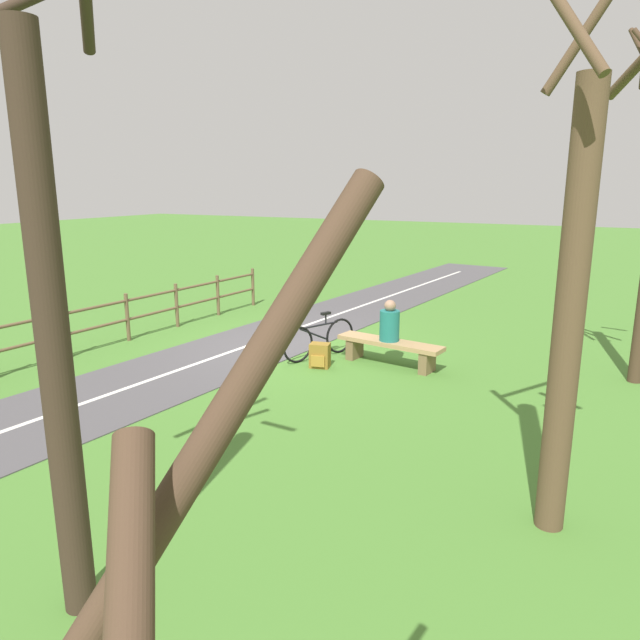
{
  "coord_description": "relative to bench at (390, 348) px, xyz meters",
  "views": [
    {
      "loc": [
        -5.89,
        9.97,
        3.28
      ],
      "look_at": [
        -1.61,
        1.72,
        1.09
      ],
      "focal_mm": 32.66,
      "sensor_mm": 36.0,
      "label": 1
    }
  ],
  "objects": [
    {
      "name": "ground_plane",
      "position": [
        2.29,
        -0.25,
        -0.33
      ],
      "size": [
        80.0,
        80.0,
        0.0
      ],
      "primitive_type": "plane",
      "color": "#477A2D"
    },
    {
      "name": "paved_path",
      "position": [
        3.41,
        3.75,
        -0.32
      ],
      "size": [
        6.16,
        36.06,
        0.02
      ],
      "primitive_type": "cube",
      "rotation": [
        0.0,
        0.0,
        -0.1
      ],
      "color": "#4C494C",
      "rests_on": "ground_plane"
    },
    {
      "name": "path_centre_line",
      "position": [
        3.41,
        3.75,
        -0.31
      ],
      "size": [
        3.41,
        31.84,
        0.0
      ],
      "primitive_type": "cube",
      "rotation": [
        0.0,
        0.0,
        -0.1
      ],
      "color": "silver",
      "rests_on": "paved_path"
    },
    {
      "name": "bench",
      "position": [
        0.0,
        0.0,
        0.0
      ],
      "size": [
        2.07,
        0.73,
        0.47
      ],
      "rotation": [
        0.0,
        0.0,
        -0.14
      ],
      "color": "#A88456",
      "rests_on": "ground_plane"
    },
    {
      "name": "person_seated",
      "position": [
        0.02,
        -0.0,
        0.46
      ],
      "size": [
        0.41,
        0.41,
        0.76
      ],
      "rotation": [
        0.0,
        0.0,
        -0.14
      ],
      "color": "#1E6B66",
      "rests_on": "bench"
    },
    {
      "name": "bicycle",
      "position": [
        1.37,
        0.17,
        0.04
      ],
      "size": [
        0.72,
        1.61,
        0.88
      ],
      "rotation": [
        0.0,
        0.0,
        1.17
      ],
      "color": "black",
      "rests_on": "ground_plane"
    },
    {
      "name": "backpack",
      "position": [
        1.08,
        0.71,
        -0.11
      ],
      "size": [
        0.4,
        0.35,
        0.45
      ],
      "rotation": [
        0.0,
        0.0,
        0.22
      ],
      "color": "olive",
      "rests_on": "ground_plane"
    },
    {
      "name": "fence_roadside",
      "position": [
        5.56,
        0.94,
        0.27
      ],
      "size": [
        0.67,
        8.72,
        1.02
      ],
      "rotation": [
        0.0,
        0.0,
        1.5
      ],
      "color": "brown",
      "rests_on": "ground_plane"
    },
    {
      "name": "tree_near_bench",
      "position": [
        -0.05,
        7.04,
        2.04
      ],
      "size": [
        1.48,
        1.26,
        5.03
      ],
      "color": "#38281E",
      "rests_on": "ground_plane"
    },
    {
      "name": "tree_mid_field",
      "position": [
        -3.26,
        4.14,
        2.08
      ],
      "size": [
        1.38,
        1.38,
        5.45
      ],
      "color": "brown",
      "rests_on": "ground_plane"
    }
  ]
}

